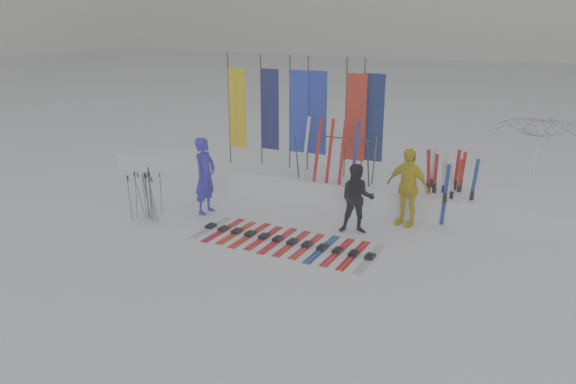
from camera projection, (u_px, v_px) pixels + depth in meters
The scene contains 11 objects.
ground at pixel (245, 257), 11.70m from camera, with size 120.00×120.00×0.00m, color white.
snow_bank at pixel (330, 186), 15.53m from camera, with size 14.00×1.60×0.60m, color white.
person_blue at pixel (205, 176), 14.07m from camera, with size 0.71×0.47×1.95m, color #2321C5.
person_black at pixel (357, 199), 12.78m from camera, with size 0.79×0.62×1.63m, color black.
person_yellow at pixel (407, 187), 13.28m from camera, with size 1.10×0.46×1.88m, color yellow.
tent_canopy at pixel (534, 164), 14.05m from camera, with size 2.75×2.80×2.52m, color white.
ski_row at pixel (286, 241), 12.44m from camera, with size 4.12×1.68×0.07m.
pole_cluster at pixel (147, 196), 13.73m from camera, with size 0.77×0.69×1.24m.
feather_flags at pixel (306, 113), 15.50m from camera, with size 4.66×0.26×3.20m.
ski_rack at pixel (335, 152), 14.75m from camera, with size 2.04×0.80×1.23m.
upright_skis at pixel (446, 186), 13.90m from camera, with size 1.28×1.04×1.70m.
Camera 1 is at (5.65, -9.21, 4.77)m, focal length 35.00 mm.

